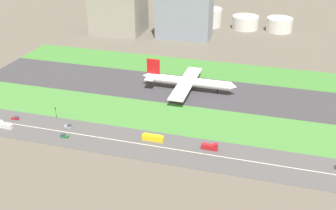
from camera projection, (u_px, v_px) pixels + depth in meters
ground_plane at (179, 89)px, 276.44m from camera, size 800.00×800.00×0.00m
runway at (179, 89)px, 276.41m from camera, size 280.00×46.00×0.10m
grass_median_north at (193, 68)px, 311.56m from camera, size 280.00×36.00×0.10m
grass_median_south at (161, 117)px, 241.27m from camera, size 280.00×36.00×0.10m
highway at (144, 144)px, 213.84m from camera, size 280.00×28.00×0.10m
highway_centerline at (144, 144)px, 213.82m from camera, size 266.00×0.50×0.01m
airliner at (187, 82)px, 272.34m from camera, size 65.00×56.00×19.70m
car_0 at (64, 136)px, 220.03m from camera, size 4.40×1.80×2.00m
car_1 at (68, 126)px, 229.29m from camera, size 4.40×1.80×2.00m
car_2 at (15, 118)px, 237.87m from camera, size 4.40×1.80×2.00m
truck_1 at (5, 125)px, 228.85m from camera, size 8.40×2.50×4.00m
truck_0 at (210, 147)px, 208.88m from camera, size 8.40×2.50×4.00m
bus_1 at (153, 138)px, 216.48m from camera, size 11.60×2.50×3.50m
traffic_light at (56, 112)px, 237.66m from camera, size 0.36×0.50×7.20m
terminal_building at (118, 12)px, 387.80m from camera, size 47.48×38.44×38.26m
hangar_building at (184, 8)px, 368.19m from camera, size 49.50×24.89×54.05m
fuel_tank_west at (209, 17)px, 411.23m from camera, size 24.65×24.65×17.68m
fuel_tank_centre at (245, 22)px, 403.37m from camera, size 25.73×25.73×12.61m
fuel_tank_east at (279, 25)px, 395.13m from camera, size 24.66×24.66×13.12m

